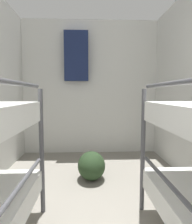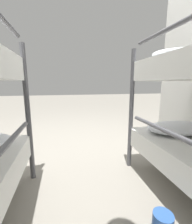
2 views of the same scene
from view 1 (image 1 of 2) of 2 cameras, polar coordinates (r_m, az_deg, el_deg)
name	(u,v)px [view 1 (image 1 of 2)]	position (r m, az deg, el deg)	size (l,w,h in m)	color
wall_back	(90,88)	(3.90, -1.69, 6.94)	(2.68, 0.06, 2.54)	silver
duffel_bag	(91,165)	(2.80, -1.35, -15.03)	(0.37, 0.48, 0.37)	#23381E
hanging_coat	(76,56)	(3.82, -5.65, 15.59)	(0.44, 0.12, 0.90)	#192347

